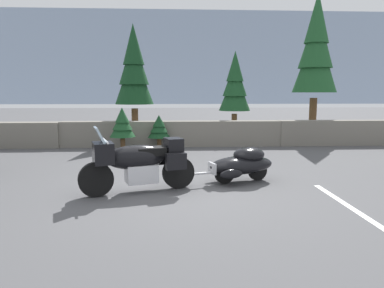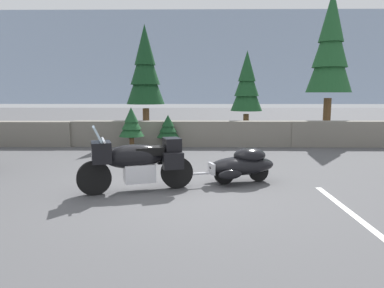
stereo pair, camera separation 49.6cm
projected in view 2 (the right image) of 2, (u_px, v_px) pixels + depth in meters
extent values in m
plane|color=#4C4C4F|center=(168.00, 191.00, 7.14)|extent=(80.00, 80.00, 0.00)
cube|color=slate|center=(181.00, 134.00, 13.10)|extent=(8.00, 0.52, 0.93)
cube|color=#8C9EB7|center=(195.00, 71.00, 101.09)|extent=(240.00, 80.00, 16.00)
cylinder|color=black|center=(94.00, 178.00, 6.85)|extent=(0.67, 0.34, 0.66)
cylinder|color=black|center=(177.00, 172.00, 7.33)|extent=(0.67, 0.34, 0.66)
cube|color=silver|center=(139.00, 172.00, 7.10)|extent=(0.71, 0.60, 0.36)
ellipsoid|color=black|center=(134.00, 156.00, 7.02)|extent=(1.28, 0.79, 0.48)
cube|color=black|center=(101.00, 152.00, 6.82)|extent=(0.50, 0.61, 0.40)
cube|color=#9EB7C6|center=(98.00, 135.00, 6.76)|extent=(0.32, 0.48, 0.34)
cube|color=black|center=(149.00, 151.00, 7.09)|extent=(0.64, 0.52, 0.16)
cube|color=black|center=(172.00, 145.00, 7.22)|extent=(0.43, 0.48, 0.28)
cube|color=black|center=(173.00, 161.00, 6.96)|extent=(0.43, 0.28, 0.32)
cube|color=black|center=(166.00, 156.00, 7.53)|extent=(0.43, 0.28, 0.32)
cylinder|color=silver|center=(103.00, 140.00, 6.80)|extent=(0.26, 0.68, 0.04)
cylinder|color=silver|center=(96.00, 165.00, 6.82)|extent=(0.26, 0.15, 0.54)
cylinder|color=black|center=(224.00, 174.00, 7.66)|extent=(0.45, 0.23, 0.44)
cylinder|color=black|center=(259.00, 172.00, 7.91)|extent=(0.45, 0.23, 0.44)
ellipsoid|color=black|center=(242.00, 166.00, 7.76)|extent=(1.64, 1.11, 0.40)
ellipsoid|color=black|center=(250.00, 155.00, 7.78)|extent=(0.86, 0.76, 0.32)
cube|color=silver|center=(211.00, 169.00, 7.55)|extent=(0.16, 0.32, 0.24)
ellipsoid|color=black|center=(230.00, 175.00, 7.35)|extent=(0.54, 0.29, 0.20)
ellipsoid|color=black|center=(219.00, 168.00, 7.96)|extent=(0.54, 0.29, 0.20)
cylinder|color=silver|center=(194.00, 174.00, 7.45)|extent=(0.68, 0.27, 0.05)
cylinder|color=brown|center=(327.00, 119.00, 14.72)|extent=(0.31, 0.31, 1.74)
cone|color=#1E5128|center=(330.00, 58.00, 14.37)|extent=(1.81, 1.81, 2.75)
cone|color=#1E5128|center=(331.00, 37.00, 14.25)|extent=(1.40, 1.40, 2.41)
cone|color=#1E5128|center=(332.00, 15.00, 14.13)|extent=(0.99, 0.99, 2.06)
cylinder|color=brown|center=(246.00, 127.00, 15.08)|extent=(0.23, 0.23, 1.07)
cone|color=#194723|center=(247.00, 91.00, 14.86)|extent=(1.32, 1.32, 1.68)
cone|color=#194723|center=(247.00, 78.00, 14.79)|extent=(1.02, 1.02, 1.47)
cone|color=#194723|center=(247.00, 66.00, 14.72)|extent=(0.73, 0.73, 1.26)
cylinder|color=brown|center=(146.00, 125.00, 14.41)|extent=(0.26, 0.26, 1.34)
cone|color=#143D1E|center=(145.00, 77.00, 14.14)|extent=(1.51, 1.51, 2.11)
cone|color=#143D1E|center=(145.00, 61.00, 14.05)|extent=(1.17, 1.17, 1.85)
cone|color=#143D1E|center=(145.00, 44.00, 13.96)|extent=(0.83, 0.83, 1.58)
cylinder|color=brown|center=(132.00, 144.00, 12.22)|extent=(0.17, 0.17, 0.43)
cone|color=#194723|center=(131.00, 126.00, 12.13)|extent=(0.86, 0.86, 0.67)
cone|color=#194723|center=(131.00, 121.00, 12.10)|extent=(0.67, 0.67, 0.59)
cone|color=#194723|center=(131.00, 115.00, 12.07)|extent=(0.48, 0.48, 0.50)
cylinder|color=brown|center=(168.00, 143.00, 12.70)|extent=(0.16, 0.16, 0.34)
cone|color=#143D1E|center=(168.00, 130.00, 12.63)|extent=(0.80, 0.80, 0.54)
cone|color=#143D1E|center=(168.00, 125.00, 12.61)|extent=(0.62, 0.62, 0.47)
cone|color=#143D1E|center=(168.00, 121.00, 12.58)|extent=(0.44, 0.44, 0.41)
cube|color=silver|center=(357.00, 218.00, 5.61)|extent=(0.12, 3.60, 0.01)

